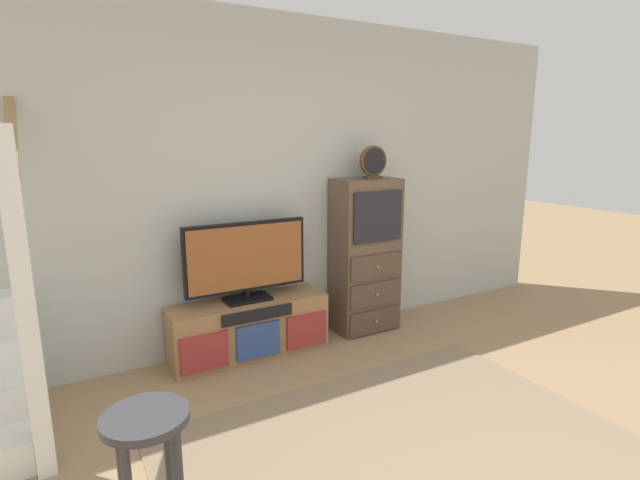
{
  "coord_description": "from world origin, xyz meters",
  "views": [
    {
      "loc": [
        -1.59,
        -1.24,
        1.74
      ],
      "look_at": [
        0.15,
        1.84,
        0.98
      ],
      "focal_mm": 26.95,
      "sensor_mm": 36.0,
      "label": 1
    }
  ],
  "objects": [
    {
      "name": "back_wall",
      "position": [
        0.0,
        2.46,
        1.35
      ],
      "size": [
        6.4,
        0.12,
        2.7
      ],
      "primitive_type": "cube",
      "color": "#B2B7B2",
      "rests_on": "ground_plane"
    },
    {
      "name": "media_console",
      "position": [
        -0.3,
        2.19,
        0.23
      ],
      "size": [
        1.27,
        0.38,
        0.46
      ],
      "color": "#997047",
      "rests_on": "ground_plane"
    },
    {
      "name": "desk_clock",
      "position": [
        0.88,
        2.19,
        1.52
      ],
      "size": [
        0.26,
        0.08,
        0.28
      ],
      "color": "#4C3823",
      "rests_on": "side_cabinet"
    },
    {
      "name": "television",
      "position": [
        -0.3,
        2.22,
        0.8
      ],
      "size": [
        0.99,
        0.22,
        0.63
      ],
      "color": "black",
      "rests_on": "media_console"
    },
    {
      "name": "bar_stool_near",
      "position": [
        -1.36,
        0.56,
        0.51
      ],
      "size": [
        0.34,
        0.34,
        0.68
      ],
      "color": "#333338",
      "rests_on": "ground_plane"
    },
    {
      "name": "side_cabinet",
      "position": [
        0.83,
        2.2,
        0.69
      ],
      "size": [
        0.58,
        0.38,
        1.38
      ],
      "color": "brown",
      "rests_on": "ground_plane"
    },
    {
      "name": "area_rug",
      "position": [
        0.0,
        0.6,
        0.01
      ],
      "size": [
        2.6,
        1.8,
        0.01
      ],
      "primitive_type": "cube",
      "color": "#847056",
      "rests_on": "ground_plane"
    }
  ]
}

